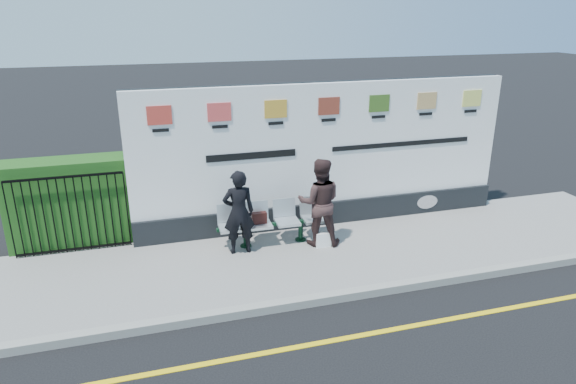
% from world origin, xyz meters
% --- Properties ---
extents(ground, '(80.00, 80.00, 0.00)m').
position_xyz_m(ground, '(0.00, 0.00, 0.00)').
color(ground, black).
extents(pavement, '(14.00, 3.00, 0.12)m').
position_xyz_m(pavement, '(0.00, 2.50, 0.06)').
color(pavement, gray).
rests_on(pavement, ground).
extents(kerb, '(14.00, 0.18, 0.14)m').
position_xyz_m(kerb, '(0.00, 1.00, 0.07)').
color(kerb, gray).
rests_on(kerb, ground).
extents(yellow_line, '(14.00, 0.10, 0.01)m').
position_xyz_m(yellow_line, '(0.00, 0.00, 0.00)').
color(yellow_line, yellow).
rests_on(yellow_line, ground).
extents(billboard, '(8.00, 0.30, 3.00)m').
position_xyz_m(billboard, '(0.50, 3.85, 1.42)').
color(billboard, black).
rests_on(billboard, pavement).
extents(hedge, '(2.35, 0.70, 1.70)m').
position_xyz_m(hedge, '(-4.58, 4.30, 0.97)').
color(hedge, '#204F17').
rests_on(hedge, pavement).
extents(railing, '(2.05, 0.06, 1.54)m').
position_xyz_m(railing, '(-4.58, 3.85, 0.89)').
color(railing, black).
rests_on(railing, pavement).
extents(bench, '(2.14, 0.61, 0.46)m').
position_xyz_m(bench, '(-0.83, 3.15, 0.35)').
color(bench, silver).
rests_on(bench, pavement).
extents(woman_left, '(0.60, 0.40, 1.63)m').
position_xyz_m(woman_left, '(-1.55, 2.95, 0.93)').
color(woman_left, black).
rests_on(woman_left, pavement).
extents(woman_right, '(1.00, 0.87, 1.74)m').
position_xyz_m(woman_right, '(0.02, 2.89, 0.99)').
color(woman_right, '#372423').
rests_on(woman_right, pavement).
extents(handbag_brown, '(0.29, 0.13, 0.22)m').
position_xyz_m(handbag_brown, '(-1.11, 3.15, 0.69)').
color(handbag_brown, black).
rests_on(handbag_brown, bench).
extents(carrier_bag_white, '(0.30, 0.18, 0.30)m').
position_xyz_m(carrier_bag_white, '(0.06, 2.74, 0.27)').
color(carrier_bag_white, white).
rests_on(carrier_bag_white, pavement).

